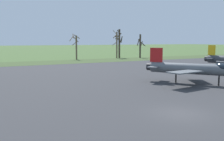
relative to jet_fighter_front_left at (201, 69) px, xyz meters
name	(u,v)px	position (x,y,z in m)	size (l,w,h in m)	color
ground_plane	(180,114)	(-10.86, -8.30, -1.91)	(600.00, 600.00, 0.00)	#425B2D
asphalt_apron	(91,83)	(-10.86, 7.50, -1.88)	(107.69, 52.65, 0.05)	#333335
grass_verge_strip	(36,63)	(-10.86, 39.82, -1.88)	(167.69, 12.00, 0.06)	#3B4D28
jet_fighter_front_left	(201,69)	(0.00, 0.00, 0.00)	(9.54, 12.20, 4.35)	#565B60
bare_tree_left_of_center	(76,45)	(1.73, 47.09, 2.03)	(2.91, 3.20, 7.28)	brown
bare_tree_center	(117,44)	(14.57, 46.58, 2.42)	(2.22, 2.48, 8.43)	brown
bare_tree_right_of_center	(119,42)	(16.12, 47.65, 2.90)	(2.83, 2.87, 8.79)	#42382D
bare_tree_far_right	(140,46)	(21.09, 43.54, 1.89)	(2.44, 2.54, 7.21)	#42382D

